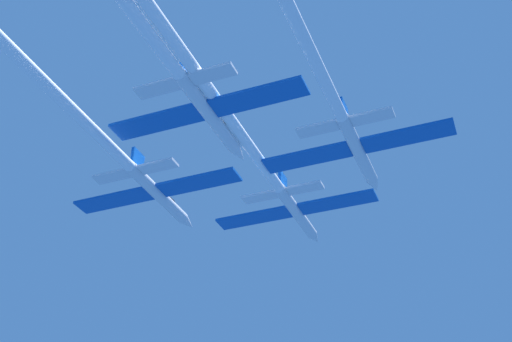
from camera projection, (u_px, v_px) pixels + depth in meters
The scene contains 3 objects.
jet_lead at pixel (233, 123), 63.73m from camera, with size 18.83×63.26×3.12m.
jet_left_wing at pixel (33, 71), 55.68m from camera, with size 18.83×69.22×3.12m.
jet_right_wing at pixel (301, 33), 53.12m from camera, with size 18.83×60.78×3.12m.
Camera 1 is at (21.66, -65.41, -37.08)m, focal length 47.88 mm.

